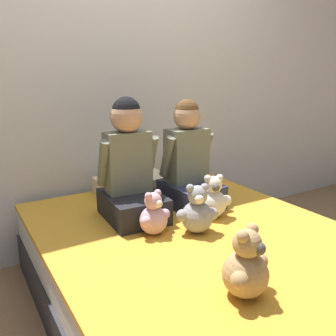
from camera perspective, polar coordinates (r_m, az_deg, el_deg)
ground_plane at (r=2.08m, az=5.65°, el=-22.18°), size 14.00×14.00×0.00m
wall_behind_bed at (r=2.61m, az=-8.64°, el=14.71°), size 8.00×0.06×2.50m
bed at (r=1.95m, az=5.83°, el=-16.96°), size 1.52×2.02×0.45m
child_on_left at (r=2.01m, az=-6.16°, el=-0.33°), size 0.35×0.42×0.68m
child_on_right at (r=2.20m, az=3.29°, el=0.82°), size 0.34×0.36×0.66m
teddy_bear_held_by_left_child at (r=1.83m, az=-2.32°, el=-7.70°), size 0.19×0.15×0.23m
teddy_bear_held_by_right_child at (r=2.06m, az=7.24°, el=-5.00°), size 0.20×0.16×0.25m
teddy_bear_between_children at (r=1.85m, az=4.65°, el=-7.08°), size 0.21×0.17×0.26m
teddy_bear_at_foot_of_bed at (r=1.38m, az=12.43°, el=-15.30°), size 0.22×0.17×0.28m
pillow_at_headboard at (r=2.49m, az=-5.63°, el=-2.65°), size 0.49×0.29×0.11m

